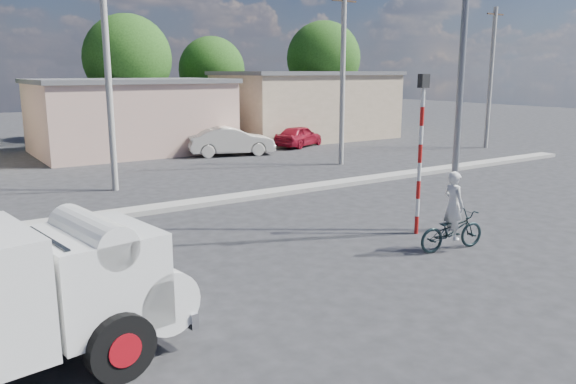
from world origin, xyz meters
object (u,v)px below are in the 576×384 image
cyclist (453,217)px  bicycle (452,231)px  streetlight (459,51)px  car_cream (231,141)px  car_red (299,136)px  traffic_pole (421,141)px

cyclist → bicycle: bearing=0.0°
streetlight → car_cream: bearing=83.5°
car_red → streetlight: (-6.95, -17.37, 4.32)m
bicycle → streetlight: bearing=-38.3°
bicycle → streetlight: (1.29, 1.21, 4.46)m
bicycle → streetlight: streetlight is taller
bicycle → traffic_pole: bearing=-4.5°
bicycle → car_red: (8.23, 18.59, 0.14)m
traffic_pole → streetlight: bearing=-17.7°
car_cream → streetlight: bearing=-170.4°
car_cream → traffic_pole: size_ratio=1.05×
cyclist → streetlight: 4.47m
car_red → streetlight: size_ratio=0.42×
cyclist → car_red: (8.23, 18.59, -0.22)m
bicycle → traffic_pole: 2.60m
car_red → streetlight: bearing=133.8°
bicycle → car_cream: 17.98m
car_red → traffic_pole: (-7.88, -17.07, 1.95)m
streetlight → car_red: bearing=68.2°
car_cream → car_red: 5.16m
car_red → streetlight: streetlight is taller
traffic_pole → bicycle: bearing=-103.0°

